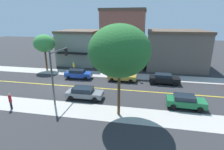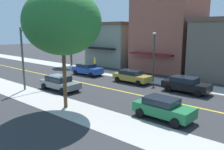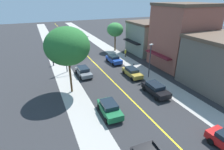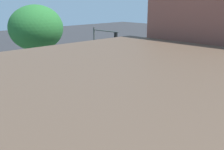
% 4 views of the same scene
% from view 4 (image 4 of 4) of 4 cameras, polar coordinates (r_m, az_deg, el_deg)
% --- Properties ---
extents(ground_plane, '(140.00, 140.00, 0.00)m').
position_cam_4_polar(ground_plane, '(33.77, 5.78, -1.35)').
color(ground_plane, '#2D2D30').
extents(sidewalk_left, '(3.35, 126.00, 0.01)m').
position_cam_4_polar(sidewalk_left, '(30.10, 15.58, -3.92)').
color(sidewalk_left, '#ADA8A0').
rests_on(sidewalk_left, ground).
extents(sidewalk_right, '(3.35, 126.00, 0.01)m').
position_cam_4_polar(sidewalk_right, '(38.27, -1.89, 0.71)').
color(sidewalk_right, '#ADA8A0').
rests_on(sidewalk_right, ground).
extents(road_centerline_stripe, '(0.20, 126.00, 0.00)m').
position_cam_4_polar(road_centerline_stripe, '(33.77, 5.78, -1.35)').
color(road_centerline_stripe, yellow).
rests_on(road_centerline_stripe, ground).
extents(street_tree_right_corner, '(5.90, 5.90, 9.20)m').
position_cam_4_polar(street_tree_right_corner, '(31.55, -15.53, 9.40)').
color(street_tree_right_corner, brown).
rests_on(street_tree_right_corner, ground).
extents(fire_hydrant, '(0.44, 0.24, 0.77)m').
position_cam_4_polar(fire_hydrant, '(31.85, 15.16, -2.13)').
color(fire_hydrant, red).
rests_on(fire_hydrant, ground).
extents(parking_meter, '(0.12, 0.18, 1.26)m').
position_cam_4_polar(parking_meter, '(25.59, 6.00, -4.85)').
color(parking_meter, '#4C4C51').
rests_on(parking_meter, ground).
extents(traffic_light_mast, '(4.44, 0.32, 6.33)m').
position_cam_4_polar(traffic_light_mast, '(34.56, -2.31, 6.33)').
color(traffic_light_mast, '#474C47').
rests_on(traffic_light_mast, ground).
extents(street_lamp, '(0.70, 0.36, 5.78)m').
position_cam_4_polar(street_lamp, '(21.61, 1.13, -0.78)').
color(street_lamp, '#38383D').
rests_on(street_lamp, ground).
extents(blue_sedan_left_curb, '(2.15, 4.47, 1.52)m').
position_cam_4_polar(blue_sedan_left_curb, '(30.42, 9.57, -1.78)').
color(blue_sedan_left_curb, '#1E429E').
rests_on(blue_sedan_left_curb, ground).
extents(gold_sedan_left_curb, '(2.01, 4.55, 1.43)m').
position_cam_4_polar(gold_sedan_left_curb, '(25.08, -0.35, -5.37)').
color(gold_sedan_left_curb, '#B29338').
rests_on(gold_sedan_left_curb, ground).
extents(black_sedan_left_curb, '(2.11, 4.55, 1.53)m').
position_cam_4_polar(black_sedan_left_curb, '(21.42, -13.37, -9.40)').
color(black_sedan_left_curb, black).
rests_on(black_sedan_left_curb, ground).
extents(grey_sedan_right_curb, '(2.14, 4.58, 1.46)m').
position_cam_4_polar(grey_sedan_right_curb, '(32.76, -4.74, -0.45)').
color(grey_sedan_right_curb, slate).
rests_on(grey_sedan_right_curb, ground).
extents(pedestrian_red_shirt, '(0.31, 0.31, 1.84)m').
position_cam_4_polar(pedestrian_red_shirt, '(40.28, -0.80, 2.90)').
color(pedestrian_red_shirt, black).
rests_on(pedestrian_red_shirt, ground).
extents(pedestrian_yellow_shirt, '(0.37, 0.37, 1.87)m').
position_cam_4_polar(pedestrian_yellow_shirt, '(30.39, 18.45, -2.01)').
color(pedestrian_yellow_shirt, brown).
rests_on(pedestrian_yellow_shirt, ground).
extents(small_dog, '(0.33, 0.67, 0.50)m').
position_cam_4_polar(small_dog, '(31.08, 19.16, -2.98)').
color(small_dog, silver).
rests_on(small_dog, ground).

